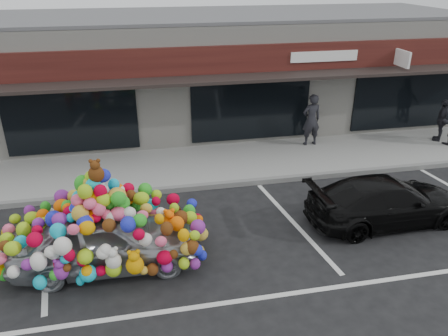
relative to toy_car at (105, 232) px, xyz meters
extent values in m
plane|color=black|center=(1.76, 0.60, -0.83)|extent=(90.00, 90.00, 0.00)
cube|color=silver|center=(1.76, 9.10, 1.27)|extent=(24.00, 6.00, 4.20)
cube|color=#59595B|center=(1.76, 9.10, 3.42)|extent=(24.00, 6.00, 0.12)
cube|color=#36110E|center=(1.76, 6.02, 2.32)|extent=(24.00, 0.18, 0.90)
cube|color=black|center=(1.76, 5.50, 1.82)|extent=(24.00, 1.20, 0.10)
cube|color=white|center=(9.96, 5.55, 2.22)|extent=(0.08, 0.95, 0.55)
cube|color=white|center=(7.26, 5.90, 2.32)|extent=(2.40, 0.04, 0.35)
cube|color=black|center=(-1.24, 6.07, 0.62)|extent=(4.20, 0.12, 2.30)
cube|color=black|center=(4.76, 6.07, 0.62)|extent=(4.20, 0.12, 2.30)
cube|color=black|center=(10.76, 6.07, 0.62)|extent=(4.20, 0.12, 2.30)
cube|color=gray|center=(1.76, 4.60, -0.76)|extent=(26.00, 3.00, 0.15)
cube|color=slate|center=(1.76, 3.10, -0.76)|extent=(26.00, 0.18, 0.16)
cube|color=silver|center=(-1.44, 0.80, -0.83)|extent=(0.73, 4.37, 0.01)
cube|color=silver|center=(4.56, 0.80, -0.83)|extent=(0.73, 4.37, 0.01)
cube|color=silver|center=(3.76, -1.70, -0.83)|extent=(14.00, 0.12, 0.01)
imported|color=gray|center=(0.00, 0.00, -0.16)|extent=(1.69, 3.98, 1.34)
ellipsoid|color=red|center=(0.00, 0.00, 1.01)|extent=(1.23, 1.68, 1.01)
sphere|color=yellow|center=(1.38, -0.15, 0.15)|extent=(0.34, 0.34, 0.34)
sphere|color=blue|center=(0.60, -0.87, -0.28)|extent=(0.36, 0.36, 0.36)
sphere|color=green|center=(-0.80, 0.86, -0.23)|extent=(0.30, 0.30, 0.30)
sphere|color=#FF6080|center=(0.00, 0.00, 1.46)|extent=(0.32, 0.32, 0.32)
sphere|color=#FF4710|center=(-1.18, 0.10, 0.16)|extent=(0.30, 0.30, 0.30)
imported|color=black|center=(6.84, 0.43, -0.24)|extent=(1.80, 4.12, 1.18)
imported|color=black|center=(6.80, 5.45, 0.23)|extent=(0.70, 0.48, 1.83)
imported|color=#29272D|center=(11.56, 4.91, 0.08)|extent=(0.92, 0.86, 1.52)
camera|label=1|loc=(0.93, -8.14, 5.14)|focal=35.00mm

